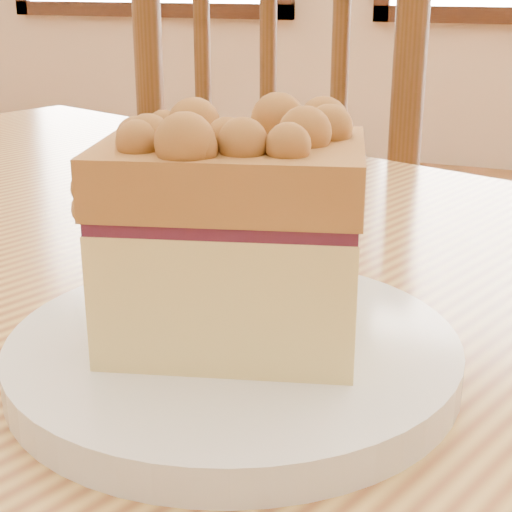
{
  "coord_description": "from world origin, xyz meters",
  "views": [
    {
      "loc": [
        0.4,
        -0.14,
        0.93
      ],
      "look_at": [
        0.26,
        0.2,
        0.8
      ],
      "focal_mm": 55.0,
      "sensor_mm": 36.0,
      "label": 1
    }
  ],
  "objects": [
    {
      "name": "cafe_table_main",
      "position": [
        0.09,
        0.31,
        0.64
      ],
      "size": [
        1.33,
        1.1,
        0.75
      ],
      "rotation": [
        0.0,
        0.0,
        -0.34
      ],
      "color": "tan",
      "rests_on": "ground"
    },
    {
      "name": "cake_slice",
      "position": [
        0.26,
        0.17,
        0.82
      ],
      "size": [
        0.14,
        0.12,
        0.11
      ],
      "rotation": [
        0.0,
        0.0,
        0.26
      ],
      "color": "#DCC37C",
      "rests_on": "plate"
    },
    {
      "name": "cafe_chair_main",
      "position": [
        0.05,
        0.97,
        0.51
      ],
      "size": [
        0.5,
        0.5,
        1.01
      ],
      "rotation": [
        0.0,
        0.0,
        3.03
      ],
      "color": "#5B3319",
      "rests_on": "ground"
    },
    {
      "name": "plate",
      "position": [
        0.26,
        0.17,
        0.76
      ],
      "size": [
        0.22,
        0.22,
        0.02
      ],
      "color": "white",
      "rests_on": "cafe_table_main"
    }
  ]
}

